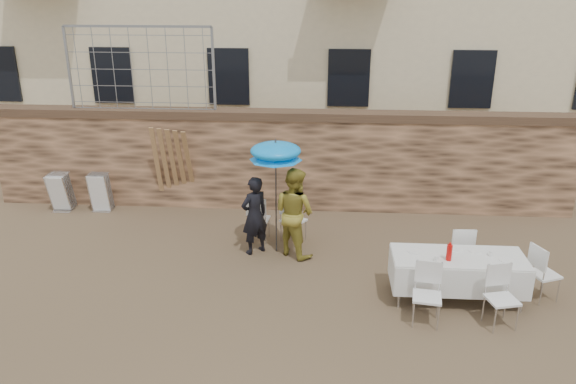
# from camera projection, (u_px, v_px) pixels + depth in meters

# --- Properties ---
(ground) EXTENTS (80.00, 80.00, 0.00)m
(ground) POSITION_uv_depth(u_px,v_px,m) (251.00, 331.00, 8.35)
(ground) COLOR brown
(ground) RESTS_ON ground
(stone_wall) EXTENTS (13.00, 0.50, 2.20)m
(stone_wall) POSITION_uv_depth(u_px,v_px,m) (279.00, 161.00, 12.64)
(stone_wall) COLOR brown
(stone_wall) RESTS_ON ground
(chain_link_fence) EXTENTS (3.20, 0.06, 1.80)m
(chain_link_fence) POSITION_uv_depth(u_px,v_px,m) (141.00, 69.00, 12.14)
(chain_link_fence) COLOR gray
(chain_link_fence) RESTS_ON stone_wall
(man_suit) EXTENTS (0.66, 0.64, 1.53)m
(man_suit) POSITION_uv_depth(u_px,v_px,m) (254.00, 216.00, 10.52)
(man_suit) COLOR black
(man_suit) RESTS_ON ground
(woman_dress) EXTENTS (1.06, 1.03, 1.71)m
(woman_dress) POSITION_uv_depth(u_px,v_px,m) (294.00, 212.00, 10.44)
(woman_dress) COLOR gold
(woman_dress) RESTS_ON ground
(umbrella) EXTENTS (0.97, 0.97, 2.06)m
(umbrella) POSITION_uv_depth(u_px,v_px,m) (276.00, 154.00, 10.18)
(umbrella) COLOR #3F3F44
(umbrella) RESTS_ON ground
(couple_chair_left) EXTENTS (0.53, 0.53, 0.96)m
(couple_chair_left) POSITION_uv_depth(u_px,v_px,m) (258.00, 218.00, 11.14)
(couple_chair_left) COLOR white
(couple_chair_left) RESTS_ON ground
(couple_chair_right) EXTENTS (0.67, 0.67, 0.96)m
(couple_chair_right) POSITION_uv_depth(u_px,v_px,m) (293.00, 219.00, 11.09)
(couple_chair_right) COLOR white
(couple_chair_right) RESTS_ON ground
(banquet_table) EXTENTS (2.10, 0.85, 0.78)m
(banquet_table) POSITION_uv_depth(u_px,v_px,m) (459.00, 259.00, 8.96)
(banquet_table) COLOR white
(banquet_table) RESTS_ON ground
(soda_bottle) EXTENTS (0.09, 0.09, 0.26)m
(soda_bottle) POSITION_uv_depth(u_px,v_px,m) (449.00, 253.00, 8.77)
(soda_bottle) COLOR red
(soda_bottle) RESTS_ON banquet_table
(table_chair_front_left) EXTENTS (0.54, 0.54, 0.96)m
(table_chair_front_left) POSITION_uv_depth(u_px,v_px,m) (427.00, 295.00, 8.38)
(table_chair_front_left) COLOR white
(table_chair_front_left) RESTS_ON ground
(table_chair_front_right) EXTENTS (0.58, 0.58, 0.96)m
(table_chair_front_right) POSITION_uv_depth(u_px,v_px,m) (502.00, 298.00, 8.31)
(table_chair_front_right) COLOR white
(table_chair_front_right) RESTS_ON ground
(table_chair_back) EXTENTS (0.50, 0.50, 0.96)m
(table_chair_back) POSITION_uv_depth(u_px,v_px,m) (459.00, 251.00, 9.78)
(table_chair_back) COLOR white
(table_chair_back) RESTS_ON ground
(table_chair_side) EXTENTS (0.63, 0.63, 0.96)m
(table_chair_side) POSITION_uv_depth(u_px,v_px,m) (544.00, 272.00, 9.04)
(table_chair_side) COLOR white
(table_chair_side) RESTS_ON ground
(chair_stack_left) EXTENTS (0.46, 0.47, 0.92)m
(chair_stack_left) POSITION_uv_depth(u_px,v_px,m) (64.00, 189.00, 12.76)
(chair_stack_left) COLOR white
(chair_stack_left) RESTS_ON ground
(chair_stack_right) EXTENTS (0.46, 0.40, 0.92)m
(chair_stack_right) POSITION_uv_depth(u_px,v_px,m) (103.00, 190.00, 12.70)
(chair_stack_right) COLOR white
(chair_stack_right) RESTS_ON ground
(wood_planks) EXTENTS (0.70, 0.20, 2.00)m
(wood_planks) POSITION_uv_depth(u_px,v_px,m) (171.00, 168.00, 12.47)
(wood_planks) COLOR #A37749
(wood_planks) RESTS_ON ground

